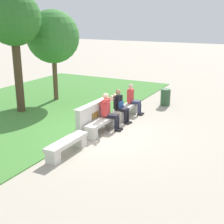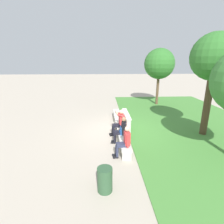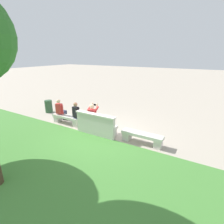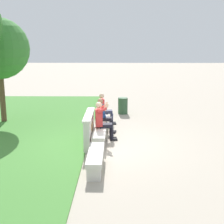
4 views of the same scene
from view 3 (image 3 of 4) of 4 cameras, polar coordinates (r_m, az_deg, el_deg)
ground_plane at (r=8.13m, az=-3.96°, el=-6.65°), size 80.00×80.00×0.00m
grass_strip at (r=5.68m, az=-31.82°, el=-22.00°), size 17.77×8.00×0.03m
bench_main at (r=7.16m, az=9.76°, el=-7.99°), size 1.69×0.40×0.45m
bench_near at (r=8.01m, az=-4.00°, el=-4.77°), size 1.69×0.40×0.45m
bench_mid at (r=9.25m, az=-14.52°, el=-2.09°), size 1.69×0.40×0.45m
backrest_wall_with_plaque at (r=7.67m, az=-5.47°, el=-4.09°), size 1.96×0.24×1.01m
person_photographer at (r=8.13m, az=-6.10°, el=-1.13°), size 0.51×0.76×1.32m
person_distant at (r=8.71m, az=-11.12°, el=-0.48°), size 0.47×0.71×1.26m
person_companion at (r=9.49m, az=-16.41°, el=0.69°), size 0.48×0.70×1.26m
backpack at (r=8.71m, az=-11.39°, el=-0.80°), size 0.28×0.24×0.43m
trash_bin at (r=11.43m, az=-19.98°, el=1.76°), size 0.44×0.44×0.75m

